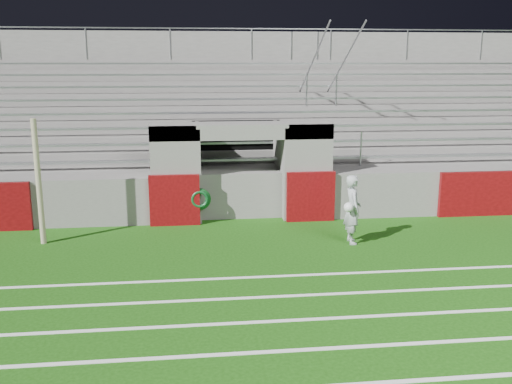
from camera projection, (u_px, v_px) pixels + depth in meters
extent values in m
plane|color=#15450B|center=(256.00, 260.00, 12.31)|extent=(90.00, 90.00, 0.00)
cylinder|color=tan|center=(39.00, 182.00, 13.14)|extent=(0.13, 0.13, 2.94)
cube|color=white|center=(287.00, 351.00, 8.43)|extent=(28.00, 0.09, 0.01)
cube|color=white|center=(277.00, 321.00, 9.40)|extent=(28.00, 0.09, 0.01)
cube|color=white|center=(269.00, 297.00, 10.37)|extent=(28.00, 0.09, 0.01)
cube|color=white|center=(262.00, 277.00, 11.34)|extent=(28.00, 0.09, 0.01)
cube|color=slate|center=(174.00, 173.00, 15.21)|extent=(1.20, 1.00, 2.60)
cube|color=slate|center=(307.00, 170.00, 15.61)|extent=(1.20, 1.00, 2.60)
cube|color=black|center=(236.00, 162.00, 17.07)|extent=(2.60, 0.20, 2.50)
cube|color=slate|center=(198.00, 170.00, 15.87)|extent=(0.10, 2.20, 2.50)
cube|color=slate|center=(280.00, 168.00, 16.13)|extent=(0.10, 2.20, 2.50)
cube|color=slate|center=(241.00, 131.00, 15.16)|extent=(4.80, 1.00, 0.40)
cube|color=slate|center=(231.00, 154.00, 19.17)|extent=(26.00, 8.00, 0.20)
cube|color=slate|center=(231.00, 173.00, 19.31)|extent=(26.00, 8.00, 1.05)
cube|color=#52070A|center=(175.00, 200.00, 14.81)|extent=(1.30, 0.15, 1.35)
cube|color=#52070A|center=(311.00, 197.00, 15.21)|extent=(1.30, 0.15, 1.35)
cube|color=#52070A|center=(477.00, 194.00, 15.75)|extent=(2.20, 0.15, 1.25)
cube|color=#999BA1|center=(239.00, 159.00, 16.27)|extent=(23.00, 0.28, 0.06)
cube|color=slate|center=(236.00, 156.00, 17.10)|extent=(24.00, 0.75, 0.38)
cube|color=#999BA1|center=(236.00, 142.00, 16.91)|extent=(23.00, 0.28, 0.06)
cube|color=slate|center=(234.00, 146.00, 17.78)|extent=(24.00, 0.75, 0.76)
cube|color=#999BA1|center=(234.00, 127.00, 17.55)|extent=(23.00, 0.28, 0.06)
cube|color=slate|center=(232.00, 137.00, 18.47)|extent=(24.00, 0.75, 1.14)
cube|color=#999BA1|center=(232.00, 112.00, 18.19)|extent=(23.00, 0.28, 0.06)
cube|color=slate|center=(231.00, 128.00, 19.15)|extent=(24.00, 0.75, 1.52)
cube|color=#999BA1|center=(231.00, 99.00, 18.83)|extent=(23.00, 0.28, 0.06)
cube|color=slate|center=(229.00, 120.00, 19.83)|extent=(24.00, 0.75, 1.90)
cube|color=#999BA1|center=(229.00, 86.00, 19.48)|extent=(23.00, 0.28, 0.06)
cube|color=slate|center=(228.00, 113.00, 20.52)|extent=(24.00, 0.75, 2.28)
cube|color=#999BA1|center=(227.00, 75.00, 20.12)|extent=(23.00, 0.28, 0.06)
cube|color=slate|center=(226.00, 106.00, 21.20)|extent=(24.00, 0.75, 2.66)
cube|color=#999BA1|center=(226.00, 64.00, 20.76)|extent=(23.00, 0.28, 0.06)
cube|color=slate|center=(225.00, 103.00, 21.84)|extent=(26.00, 0.60, 5.29)
cylinder|color=#A5A8AD|center=(327.00, 150.00, 16.22)|extent=(0.05, 0.05, 1.00)
cylinder|color=#A5A8AD|center=(307.00, 90.00, 18.79)|extent=(0.05, 0.05, 1.00)
cylinder|color=#A5A8AD|center=(291.00, 45.00, 21.35)|extent=(0.05, 0.05, 1.00)
cylinder|color=#A5A8AD|center=(307.00, 75.00, 18.67)|extent=(0.05, 6.02, 3.08)
cylinder|color=#A5A8AD|center=(361.00, 149.00, 16.33)|extent=(0.05, 0.05, 1.00)
cylinder|color=#A5A8AD|center=(336.00, 90.00, 18.90)|extent=(0.05, 0.05, 1.00)
cylinder|color=#A5A8AD|center=(318.00, 46.00, 21.46)|extent=(0.05, 0.05, 1.00)
cylinder|color=#A5A8AD|center=(337.00, 75.00, 18.79)|extent=(0.05, 6.02, 3.08)
cylinder|color=#A5A8AD|center=(86.00, 43.00, 20.50)|extent=(0.05, 0.05, 1.10)
cylinder|color=#A5A8AD|center=(170.00, 44.00, 20.84)|extent=(0.05, 0.05, 1.10)
cylinder|color=#A5A8AD|center=(252.00, 44.00, 21.17)|extent=(0.05, 0.05, 1.10)
cylinder|color=#A5A8AD|center=(331.00, 44.00, 21.51)|extent=(0.05, 0.05, 1.10)
cylinder|color=#A5A8AD|center=(407.00, 44.00, 21.84)|extent=(0.05, 0.05, 1.10)
cylinder|color=#A5A8AD|center=(481.00, 45.00, 22.18)|extent=(0.05, 0.05, 1.10)
cylinder|color=#A5A8AD|center=(225.00, 28.00, 20.94)|extent=(24.00, 0.05, 0.05)
imported|color=#A6ABB0|center=(353.00, 209.00, 13.33)|extent=(0.40, 0.60, 1.63)
sphere|color=white|center=(349.00, 207.00, 13.02)|extent=(0.23, 0.23, 0.23)
torus|color=#0D4316|center=(200.00, 199.00, 14.89)|extent=(0.59, 0.11, 0.59)
torus|color=#0D451E|center=(200.00, 199.00, 14.83)|extent=(0.47, 0.09, 0.47)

